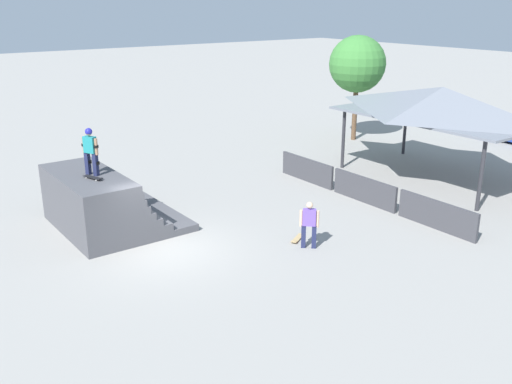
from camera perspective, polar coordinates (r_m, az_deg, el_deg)
ground_plane at (r=19.11m, az=-9.15°, el=-5.75°), size 160.00×160.00×0.00m
quarter_pipe_ramp at (r=21.06m, az=-15.30°, el=-1.20°), size 4.60×4.05×2.08m
skater_on_deck at (r=20.24m, az=-16.25°, el=4.22°), size 0.69×0.47×1.65m
skateboard_on_deck at (r=19.98m, az=-15.94°, el=1.40°), size 0.85×0.46×0.09m
bystander_walking at (r=18.80m, az=5.34°, el=-3.06°), size 0.52×0.54×1.61m
skateboard_on_ground at (r=19.65m, az=4.14°, el=-4.66°), size 0.60×0.84×0.09m
barrier_fence at (r=23.50m, az=10.78°, el=0.22°), size 10.38×0.12×1.05m
pavilion_shelter at (r=26.92m, az=18.09°, el=8.55°), size 8.80×5.33×4.19m
tree_beside_pavilion at (r=33.57m, az=10.11°, el=12.45°), size 3.21×3.21×5.99m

